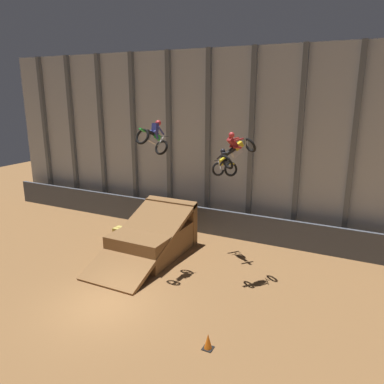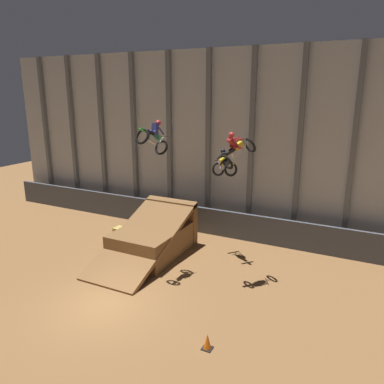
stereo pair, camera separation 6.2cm
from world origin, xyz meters
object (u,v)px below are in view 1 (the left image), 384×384
object	(u,v)px
hay_bale_trackside	(121,232)
rider_bike_left_air	(153,137)
rider_bike_right_air	(237,149)
traffic_cone_near_ramp	(208,342)
rider_bike_center_air	(224,165)
dirt_ramp	(154,237)

from	to	relation	value
hay_bale_trackside	rider_bike_left_air	bearing A→B (deg)	-33.49
rider_bike_right_air	traffic_cone_near_ramp	size ratio (longest dim) A/B	3.11
rider_bike_left_air	rider_bike_right_air	distance (m)	3.78
rider_bike_center_air	dirt_ramp	bearing A→B (deg)	154.12
rider_bike_left_air	rider_bike_center_air	bearing A→B (deg)	66.82
rider_bike_right_air	hay_bale_trackside	xyz separation A→B (m)	(-7.89, 1.73, -5.87)
rider_bike_left_air	rider_bike_center_air	xyz separation A→B (m)	(2.15, 3.31, -1.65)
rider_bike_left_air	traffic_cone_near_ramp	bearing A→B (deg)	-32.38
rider_bike_left_air	hay_bale_trackside	xyz separation A→B (m)	(-4.30, 2.84, -6.32)
traffic_cone_near_ramp	rider_bike_right_air	bearing A→B (deg)	101.44
hay_bale_trackside	dirt_ramp	bearing A→B (deg)	-18.64
rider_bike_center_air	rider_bike_right_air	xyz separation A→B (m)	(1.43, -2.20, 1.19)
dirt_ramp	rider_bike_right_air	size ratio (longest dim) A/B	3.64
rider_bike_center_air	hay_bale_trackside	bearing A→B (deg)	134.79
rider_bike_left_air	rider_bike_center_air	size ratio (longest dim) A/B	1.04
rider_bike_left_air	rider_bike_right_air	xyz separation A→B (m)	(3.59, 1.12, -0.46)
rider_bike_right_air	rider_bike_left_air	bearing A→B (deg)	-130.18
rider_bike_center_air	traffic_cone_near_ramp	distance (m)	9.23
rider_bike_center_air	hay_bale_trackside	distance (m)	7.98
rider_bike_center_air	rider_bike_right_air	world-z (taller)	rider_bike_right_air
dirt_ramp	rider_bike_right_air	distance (m)	7.20
dirt_ramp	rider_bike_center_air	bearing A→B (deg)	23.48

